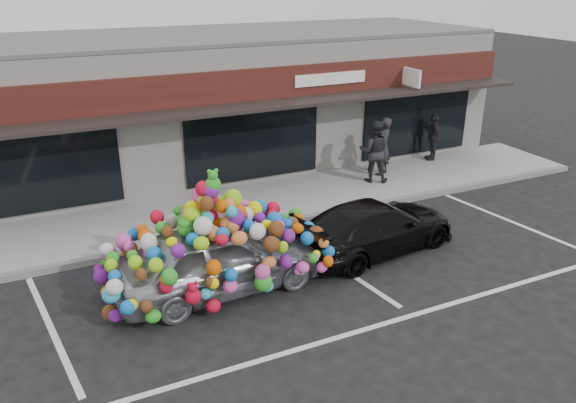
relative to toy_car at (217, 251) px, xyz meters
name	(u,v)px	position (x,y,z in m)	size (l,w,h in m)	color
ground	(219,295)	(-0.08, -0.21, -0.91)	(90.00, 90.00, 0.00)	black
shop_building	(129,107)	(-0.08, 8.23, 1.26)	(24.00, 7.20, 4.31)	white
sidewalk	(170,219)	(-0.08, 3.79, -0.83)	(26.00, 3.00, 0.15)	gray
kerb	(185,242)	(-0.08, 2.29, -0.83)	(26.00, 0.18, 0.16)	slate
parking_stripe_left	(51,329)	(-3.28, -0.01, -0.90)	(0.12, 4.40, 0.01)	silver
parking_stripe_mid	(333,263)	(2.72, -0.01, -0.90)	(0.12, 4.40, 0.01)	silver
parking_stripe_right	(510,221)	(8.12, -0.01, -0.90)	(0.12, 4.40, 0.01)	silver
lane_line	(362,330)	(1.92, -2.51, -0.90)	(14.00, 0.12, 0.01)	silver
toy_car	(217,251)	(0.00, 0.00, 0.00)	(3.11, 4.67, 2.67)	gray
black_sedan	(375,227)	(3.91, 0.13, -0.30)	(4.20, 1.71, 1.22)	black
pedestrian_a	(383,146)	(6.87, 4.23, 0.17)	(0.67, 0.44, 1.84)	black
pedestrian_b	(374,151)	(6.29, 3.84, 0.19)	(0.92, 0.72, 1.90)	black
pedestrian_c	(433,137)	(9.29, 4.79, 0.04)	(0.39, 0.94, 1.60)	#28252A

